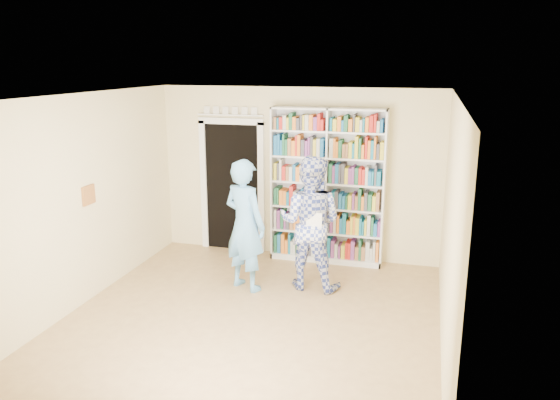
# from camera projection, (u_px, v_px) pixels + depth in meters

# --- Properties ---
(floor) EXTENTS (5.00, 5.00, 0.00)m
(floor) POSITION_uv_depth(u_px,v_px,m) (249.00, 322.00, 6.64)
(floor) COLOR #967249
(floor) RESTS_ON ground
(ceiling) EXTENTS (5.00, 5.00, 0.00)m
(ceiling) POSITION_uv_depth(u_px,v_px,m) (245.00, 97.00, 5.97)
(ceiling) COLOR white
(ceiling) RESTS_ON wall_back
(wall_back) EXTENTS (4.50, 0.00, 4.50)m
(wall_back) POSITION_uv_depth(u_px,v_px,m) (298.00, 174.00, 8.64)
(wall_back) COLOR beige
(wall_back) RESTS_ON floor
(wall_left) EXTENTS (0.00, 5.00, 5.00)m
(wall_left) POSITION_uv_depth(u_px,v_px,m) (78.00, 202.00, 6.88)
(wall_left) COLOR beige
(wall_left) RESTS_ON floor
(wall_right) EXTENTS (0.00, 5.00, 5.00)m
(wall_right) POSITION_uv_depth(u_px,v_px,m) (450.00, 231.00, 5.73)
(wall_right) COLOR beige
(wall_right) RESTS_ON floor
(bookshelf) EXTENTS (1.75, 0.33, 2.41)m
(bookshelf) POSITION_uv_depth(u_px,v_px,m) (328.00, 186.00, 8.40)
(bookshelf) COLOR white
(bookshelf) RESTS_ON floor
(doorway) EXTENTS (1.10, 0.08, 2.43)m
(doorway) POSITION_uv_depth(u_px,v_px,m) (232.00, 180.00, 8.94)
(doorway) COLOR black
(doorway) RESTS_ON floor
(wall_art) EXTENTS (0.03, 0.25, 0.25)m
(wall_art) POSITION_uv_depth(u_px,v_px,m) (89.00, 195.00, 7.05)
(wall_art) COLOR brown
(wall_art) RESTS_ON wall_left
(man_blue) EXTENTS (0.79, 0.67, 1.83)m
(man_blue) POSITION_uv_depth(u_px,v_px,m) (245.00, 225.00, 7.42)
(man_blue) COLOR #5D9DCE
(man_blue) RESTS_ON floor
(man_plaid) EXTENTS (0.96, 0.78, 1.86)m
(man_plaid) POSITION_uv_depth(u_px,v_px,m) (310.00, 223.00, 7.46)
(man_plaid) COLOR #33449C
(man_plaid) RESTS_ON floor
(paper_sheet) EXTENTS (0.21, 0.05, 0.30)m
(paper_sheet) POSITION_uv_depth(u_px,v_px,m) (314.00, 224.00, 7.18)
(paper_sheet) COLOR white
(paper_sheet) RESTS_ON man_plaid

